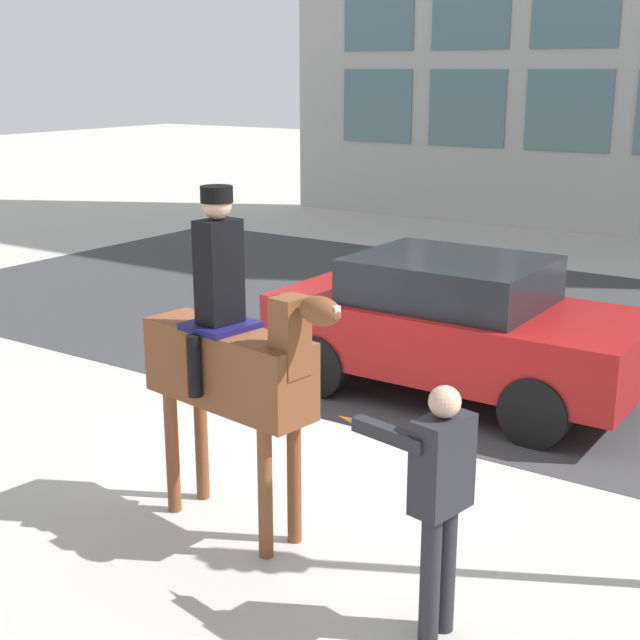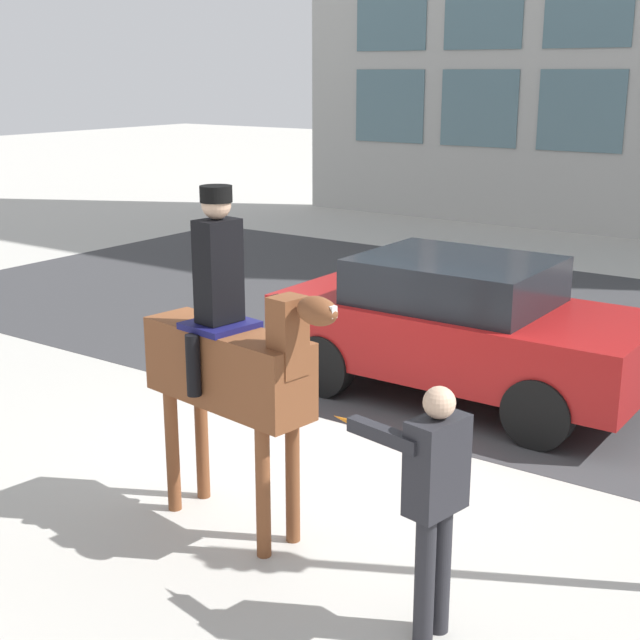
% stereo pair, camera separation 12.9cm
% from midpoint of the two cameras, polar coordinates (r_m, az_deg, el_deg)
% --- Properties ---
extents(ground_plane, '(80.00, 80.00, 0.00)m').
position_cam_midpoint_polar(ground_plane, '(8.67, 1.13, -8.19)').
color(ground_plane, '#B2AFA8').
extents(road_surface, '(19.19, 8.50, 0.01)m').
position_cam_midpoint_polar(road_surface, '(12.69, 12.87, -0.78)').
color(road_surface, '#38383A').
rests_on(road_surface, ground_plane).
extents(mounted_horse_lead, '(1.94, 0.66, 2.70)m').
position_cam_midpoint_polar(mounted_horse_lead, '(6.77, -6.24, -2.47)').
color(mounted_horse_lead, brown).
rests_on(mounted_horse_lead, ground_plane).
extents(pedestrian_bystander, '(0.88, 0.44, 1.70)m').
position_cam_midpoint_polar(pedestrian_bystander, '(5.62, 6.92, -10.89)').
color(pedestrian_bystander, '#232328').
rests_on(pedestrian_bystander, ground_plane).
extents(street_car_near_lane, '(4.04, 1.93, 1.56)m').
position_cam_midpoint_polar(street_car_near_lane, '(9.90, 8.28, -0.27)').
color(street_car_near_lane, maroon).
rests_on(street_car_near_lane, ground_plane).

